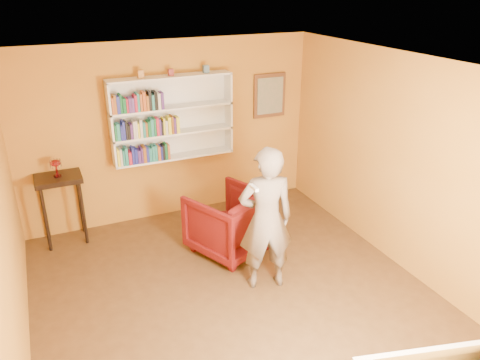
# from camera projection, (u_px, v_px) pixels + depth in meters

# --- Properties ---
(room_shell) EXTENTS (5.30, 5.80, 2.88)m
(room_shell) POSITION_uv_depth(u_px,v_px,m) (237.00, 225.00, 5.09)
(room_shell) COLOR #482F17
(room_shell) RESTS_ON ground
(bookshelf) EXTENTS (1.80, 0.29, 1.23)m
(bookshelf) POSITION_uv_depth(u_px,v_px,m) (171.00, 117.00, 6.87)
(bookshelf) COLOR white
(bookshelf) RESTS_ON room_shell
(books_row_lower) EXTENTS (0.76, 0.19, 0.26)m
(books_row_lower) POSITION_uv_depth(u_px,v_px,m) (143.00, 154.00, 6.79)
(books_row_lower) COLOR yellow
(books_row_lower) RESTS_ON bookshelf
(books_row_middle) EXTENTS (0.93, 0.19, 0.26)m
(books_row_middle) POSITION_uv_depth(u_px,v_px,m) (147.00, 128.00, 6.67)
(books_row_middle) COLOR #156134
(books_row_middle) RESTS_ON bookshelf
(books_row_upper) EXTENTS (0.72, 0.18, 0.27)m
(books_row_upper) POSITION_uv_depth(u_px,v_px,m) (138.00, 102.00, 6.48)
(books_row_upper) COLOR #B25323
(books_row_upper) RESTS_ON bookshelf
(ornament_left) EXTENTS (0.08, 0.08, 0.11)m
(ornament_left) POSITION_uv_depth(u_px,v_px,m) (141.00, 74.00, 6.40)
(ornament_left) COLOR #B57833
(ornament_left) RESTS_ON bookshelf
(ornament_centre) EXTENTS (0.07, 0.07, 0.09)m
(ornament_centre) POSITION_uv_depth(u_px,v_px,m) (171.00, 72.00, 6.56)
(ornament_centre) COLOR maroon
(ornament_centre) RESTS_ON bookshelf
(ornament_right) EXTENTS (0.08, 0.08, 0.11)m
(ornament_right) POSITION_uv_depth(u_px,v_px,m) (206.00, 69.00, 6.76)
(ornament_right) COLOR slate
(ornament_right) RESTS_ON bookshelf
(framed_painting) EXTENTS (0.55, 0.05, 0.70)m
(framed_painting) POSITION_uv_depth(u_px,v_px,m) (270.00, 96.00, 7.47)
(framed_painting) COLOR #553018
(framed_painting) RESTS_ON room_shell
(console_table) EXTENTS (0.61, 0.47, 1.00)m
(console_table) POSITION_uv_depth(u_px,v_px,m) (60.00, 188.00, 6.42)
(console_table) COLOR black
(console_table) RESTS_ON ground
(ruby_lustre) EXTENTS (0.15, 0.15, 0.24)m
(ruby_lustre) POSITION_uv_depth(u_px,v_px,m) (56.00, 165.00, 6.28)
(ruby_lustre) COLOR maroon
(ruby_lustre) RESTS_ON console_table
(armchair) EXTENTS (1.24, 1.25, 0.87)m
(armchair) POSITION_uv_depth(u_px,v_px,m) (229.00, 222.00, 6.35)
(armchair) COLOR #450408
(armchair) RESTS_ON ground
(person) EXTENTS (0.73, 0.56, 1.79)m
(person) POSITION_uv_depth(u_px,v_px,m) (266.00, 219.00, 5.44)
(person) COLOR #6A5C4E
(person) RESTS_ON ground
(game_remote) EXTENTS (0.04, 0.15, 0.04)m
(game_remote) POSITION_uv_depth(u_px,v_px,m) (254.00, 188.00, 4.85)
(game_remote) COLOR silver
(game_remote) RESTS_ON person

